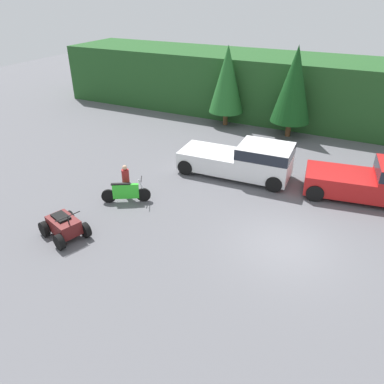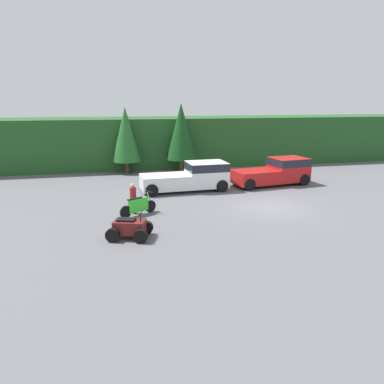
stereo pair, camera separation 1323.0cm
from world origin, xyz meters
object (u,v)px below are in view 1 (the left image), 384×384
object	(u,v)px
pickup_truck_second	(245,159)
quad_atv	(64,226)
pickup_truck_red	(381,181)
rider_person	(126,180)
dirt_bike	(126,193)

from	to	relation	value
pickup_truck_second	quad_atv	size ratio (longest dim) A/B	2.69
pickup_truck_red	rider_person	world-z (taller)	pickup_truck_red
pickup_truck_red	pickup_truck_second	distance (m)	6.40
pickup_truck_red	pickup_truck_second	xyz separation A→B (m)	(-6.39, -0.44, 0.00)
pickup_truck_second	quad_atv	distance (m)	9.50
pickup_truck_red	pickup_truck_second	world-z (taller)	same
rider_person	pickup_truck_second	bearing A→B (deg)	13.02
pickup_truck_red	dirt_bike	distance (m)	11.75
quad_atv	rider_person	size ratio (longest dim) A/B	1.32
pickup_truck_red	rider_person	xyz separation A→B (m)	(-10.67, -4.96, -0.10)
pickup_truck_second	quad_atv	bearing A→B (deg)	-122.35
pickup_truck_red	dirt_bike	world-z (taller)	pickup_truck_red
pickup_truck_second	dirt_bike	distance (m)	6.39
pickup_truck_red	rider_person	distance (m)	11.77
dirt_bike	quad_atv	xyz separation A→B (m)	(-0.65, -3.33, -0.03)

